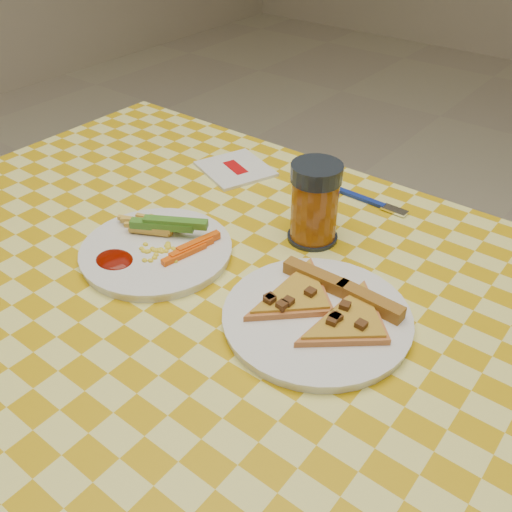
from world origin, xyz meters
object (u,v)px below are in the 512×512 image
Objects in this scene: plate_right at (317,319)px; drink_glass at (315,204)px; table at (223,325)px; plate_left at (157,252)px.

drink_glass reaches higher than plate_right.
plate_right reaches higher than table.
table is 5.14× the size of plate_right.
table is at bearing 0.85° from plate_left.
plate_left is 0.28m from plate_right.
plate_left is (-0.13, -0.00, 0.08)m from table.
drink_glass is at bearing 125.13° from plate_right.
drink_glass reaches higher than plate_left.
table is 0.24m from drink_glass.
plate_right is at bearing 8.42° from table.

